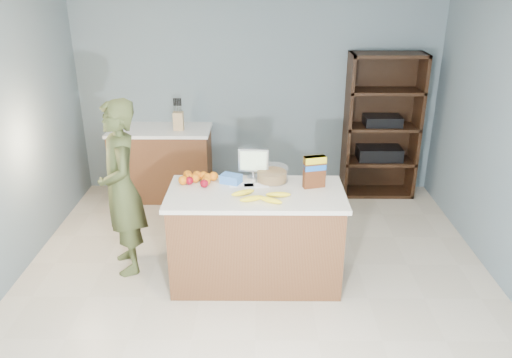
{
  "coord_description": "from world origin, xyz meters",
  "views": [
    {
      "loc": [
        0.03,
        -3.69,
        2.68
      ],
      "look_at": [
        0.0,
        0.35,
        1.0
      ],
      "focal_mm": 35.0,
      "sensor_mm": 36.0,
      "label": 1
    }
  ],
  "objects_px": {
    "person": "(121,188)",
    "tv": "(253,162)",
    "counter_peninsula": "(256,240)",
    "cereal_box": "(314,169)",
    "shelving_unit": "(381,128)"
  },
  "relations": [
    {
      "from": "shelving_unit",
      "to": "cereal_box",
      "type": "relative_size",
      "value": 6.18
    },
    {
      "from": "tv",
      "to": "shelving_unit",
      "type": "bearing_deg",
      "value": 47.54
    },
    {
      "from": "person",
      "to": "shelving_unit",
      "type": "bearing_deg",
      "value": 100.51
    },
    {
      "from": "person",
      "to": "tv",
      "type": "relative_size",
      "value": 5.91
    },
    {
      "from": "shelving_unit",
      "to": "person",
      "type": "xyz_separation_m",
      "value": [
        -2.79,
        -1.84,
        -0.03
      ]
    },
    {
      "from": "shelving_unit",
      "to": "person",
      "type": "bearing_deg",
      "value": -146.67
    },
    {
      "from": "tv",
      "to": "person",
      "type": "bearing_deg",
      "value": -174.6
    },
    {
      "from": "person",
      "to": "cereal_box",
      "type": "distance_m",
      "value": 1.78
    },
    {
      "from": "counter_peninsula",
      "to": "person",
      "type": "bearing_deg",
      "value": 170.37
    },
    {
      "from": "person",
      "to": "cereal_box",
      "type": "bearing_deg",
      "value": 63.81
    },
    {
      "from": "cereal_box",
      "to": "tv",
      "type": "bearing_deg",
      "value": 158.03
    },
    {
      "from": "counter_peninsula",
      "to": "cereal_box",
      "type": "relative_size",
      "value": 5.35
    },
    {
      "from": "counter_peninsula",
      "to": "tv",
      "type": "bearing_deg",
      "value": 94.62
    },
    {
      "from": "counter_peninsula",
      "to": "tv",
      "type": "height_order",
      "value": "tv"
    },
    {
      "from": "counter_peninsula",
      "to": "shelving_unit",
      "type": "bearing_deg",
      "value": 52.89
    }
  ]
}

